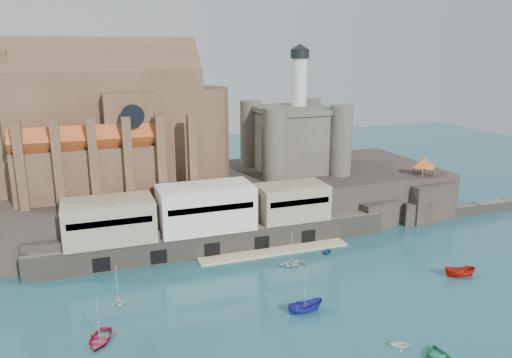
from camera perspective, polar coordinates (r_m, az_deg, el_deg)
The scene contains 15 objects.
ground at distance 82.25m, azimuth 5.54°, elevation -13.11°, with size 300.00×300.00×0.00m, color #1A4C56.
promontory at distance 114.46m, azimuth -2.88°, elevation -2.23°, with size 100.00×36.00×10.00m.
quay at distance 96.67m, azimuth -5.75°, elevation -4.82°, with size 70.00×12.00×13.05m.
church at distance 108.78m, azimuth -15.60°, elevation 5.65°, with size 47.00×25.93×30.51m.
castle_keep at distance 118.46m, azimuth 4.37°, elevation 5.00°, with size 21.20×21.20×29.30m.
rock_outcrop at distance 122.27m, azimuth 18.38°, elevation -2.31°, with size 14.50×10.50×8.70m.
pavilion at distance 120.23m, azimuth 18.67°, elevation 1.68°, with size 6.40×6.40×5.40m.
breakwater at distance 137.93m, azimuth 26.63°, elevation -2.98°, with size 40.00×3.00×2.40m, color #5F584C.
boat_0 at distance 73.90m, azimuth -17.39°, elevation -17.27°, with size 4.06×1.18×5.69m, color #B3051F.
boat_1 at distance 72.23m, azimuth 16.04°, elevation -17.97°, with size 2.53×1.55×2.93m, color white.
boat_2 at distance 77.70m, azimuth 5.61°, elevation -14.91°, with size 2.11×2.17×5.61m, color navy.
boat_4 at distance 82.36m, azimuth -15.44°, elevation -13.58°, with size 2.42×1.48×2.80m, color white.
boat_5 at distance 94.68m, azimuth 22.20°, elevation -10.30°, with size 2.12×2.18×5.64m, color #A91509.
boat_6 at distance 92.41m, azimuth 4.08°, elevation -9.80°, with size 3.61×1.05×5.05m, color silver.
boat_7 at distance 98.17m, azimuth 8.13°, elevation -8.39°, with size 2.37×1.45×2.75m, color navy.
Camera 1 is at (-31.73, -65.43, 38.43)m, focal length 35.00 mm.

